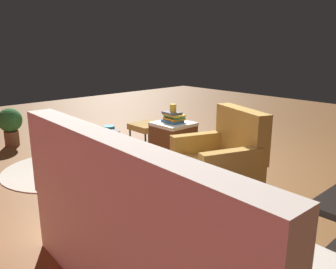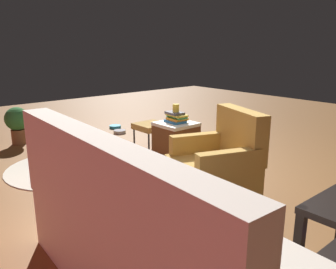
{
  "view_description": "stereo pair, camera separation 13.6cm",
  "coord_description": "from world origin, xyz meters",
  "px_view_note": "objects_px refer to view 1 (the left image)",
  "views": [
    {
      "loc": [
        -2.57,
        2.7,
        1.43
      ],
      "look_at": [
        -0.12,
        0.43,
        0.55
      ],
      "focal_mm": 36.78,
      "sensor_mm": 36.0,
      "label": 1
    },
    {
      "loc": [
        -2.66,
        2.59,
        1.43
      ],
      "look_at": [
        -0.12,
        0.43,
        0.55
      ],
      "focal_mm": 36.78,
      "sensor_mm": 36.0,
      "label": 2
    }
  ],
  "objects_px": {
    "laptop_desk": "(90,150)",
    "book_stack_hamper": "(173,117)",
    "potted_plant": "(10,123)",
    "pet_bowl_steel": "(114,132)",
    "ottoman": "(147,127)",
    "pet_bowl_teal": "(109,127)",
    "yellow_mug": "(173,108)",
    "wicker_hamper": "(173,141)",
    "laptop": "(86,141)",
    "armchair": "(219,166)",
    "couch": "(162,244)",
    "tv_remote": "(172,119)"
  },
  "relations": [
    {
      "from": "couch",
      "to": "pet_bowl_steel",
      "type": "height_order",
      "value": "couch"
    },
    {
      "from": "yellow_mug",
      "to": "pet_bowl_teal",
      "type": "distance_m",
      "value": 2.07
    },
    {
      "from": "laptop_desk",
      "to": "couch",
      "type": "bearing_deg",
      "value": 163.46
    },
    {
      "from": "wicker_hamper",
      "to": "pet_bowl_teal",
      "type": "bearing_deg",
      "value": -8.85
    },
    {
      "from": "laptop_desk",
      "to": "tv_remote",
      "type": "bearing_deg",
      "value": -79.11
    },
    {
      "from": "book_stack_hamper",
      "to": "tv_remote",
      "type": "distance_m",
      "value": 0.14
    },
    {
      "from": "couch",
      "to": "laptop_desk",
      "type": "relative_size",
      "value": 3.45
    },
    {
      "from": "laptop_desk",
      "to": "potted_plant",
      "type": "bearing_deg",
      "value": 0.66
    },
    {
      "from": "armchair",
      "to": "laptop",
      "type": "relative_size",
      "value": 2.6
    },
    {
      "from": "laptop_desk",
      "to": "pet_bowl_teal",
      "type": "xyz_separation_m",
      "value": [
        2.1,
        -1.58,
        -0.4
      ]
    },
    {
      "from": "book_stack_hamper",
      "to": "yellow_mug",
      "type": "relative_size",
      "value": 2.79
    },
    {
      "from": "pet_bowl_steel",
      "to": "laptop_desk",
      "type": "bearing_deg",
      "value": 140.42
    },
    {
      "from": "laptop",
      "to": "pet_bowl_teal",
      "type": "relative_size",
      "value": 1.67
    },
    {
      "from": "potted_plant",
      "to": "pet_bowl_steel",
      "type": "bearing_deg",
      "value": -105.97
    },
    {
      "from": "potted_plant",
      "to": "pet_bowl_teal",
      "type": "bearing_deg",
      "value": -92.67
    },
    {
      "from": "wicker_hamper",
      "to": "laptop",
      "type": "bearing_deg",
      "value": 97.07
    },
    {
      "from": "couch",
      "to": "yellow_mug",
      "type": "distance_m",
      "value": 2.47
    },
    {
      "from": "laptop",
      "to": "yellow_mug",
      "type": "relative_size",
      "value": 3.34
    },
    {
      "from": "wicker_hamper",
      "to": "pet_bowl_teal",
      "type": "height_order",
      "value": "wicker_hamper"
    },
    {
      "from": "yellow_mug",
      "to": "tv_remote",
      "type": "xyz_separation_m",
      "value": [
        0.11,
        -0.09,
        -0.17
      ]
    },
    {
      "from": "tv_remote",
      "to": "pet_bowl_steel",
      "type": "xyz_separation_m",
      "value": [
        1.49,
        -0.09,
        -0.47
      ]
    },
    {
      "from": "laptop_desk",
      "to": "pet_bowl_steel",
      "type": "height_order",
      "value": "laptop_desk"
    },
    {
      "from": "armchair",
      "to": "potted_plant",
      "type": "bearing_deg",
      "value": 12.92
    },
    {
      "from": "tv_remote",
      "to": "yellow_mug",
      "type": "bearing_deg",
      "value": 121.42
    },
    {
      "from": "armchair",
      "to": "pet_bowl_steel",
      "type": "height_order",
      "value": "armchair"
    },
    {
      "from": "couch",
      "to": "ottoman",
      "type": "relative_size",
      "value": 4.83
    },
    {
      "from": "tv_remote",
      "to": "ottoman",
      "type": "xyz_separation_m",
      "value": [
        0.48,
        0.03,
        -0.18
      ]
    },
    {
      "from": "ottoman",
      "to": "pet_bowl_teal",
      "type": "bearing_deg",
      "value": -10.64
    },
    {
      "from": "wicker_hamper",
      "to": "tv_remote",
      "type": "xyz_separation_m",
      "value": [
        0.1,
        -0.08,
        0.25
      ]
    },
    {
      "from": "laptop",
      "to": "ottoman",
      "type": "xyz_separation_m",
      "value": [
        0.74,
        -1.36,
        -0.22
      ]
    },
    {
      "from": "wicker_hamper",
      "to": "laptop_desk",
      "type": "bearing_deg",
      "value": 97.19
    },
    {
      "from": "couch",
      "to": "ottoman",
      "type": "height_order",
      "value": "couch"
    },
    {
      "from": "armchair",
      "to": "pet_bowl_teal",
      "type": "distance_m",
      "value": 3.27
    },
    {
      "from": "laptop",
      "to": "tv_remote",
      "type": "xyz_separation_m",
      "value": [
        0.26,
        -1.4,
        -0.04
      ]
    },
    {
      "from": "armchair",
      "to": "laptop_desk",
      "type": "relative_size",
      "value": 1.55
    },
    {
      "from": "wicker_hamper",
      "to": "potted_plant",
      "type": "height_order",
      "value": "potted_plant"
    },
    {
      "from": "book_stack_hamper",
      "to": "ottoman",
      "type": "distance_m",
      "value": 0.62
    },
    {
      "from": "pet_bowl_teal",
      "to": "potted_plant",
      "type": "distance_m",
      "value": 1.63
    },
    {
      "from": "laptop_desk",
      "to": "book_stack_hamper",
      "type": "xyz_separation_m",
      "value": [
        0.16,
        -1.28,
        0.12
      ]
    },
    {
      "from": "pet_bowl_steel",
      "to": "pet_bowl_teal",
      "type": "distance_m",
      "value": 0.37
    },
    {
      "from": "couch",
      "to": "armchair",
      "type": "bearing_deg",
      "value": -65.24
    },
    {
      "from": "laptop",
      "to": "potted_plant",
      "type": "relative_size",
      "value": 0.61
    },
    {
      "from": "ottoman",
      "to": "laptop_desk",
      "type": "bearing_deg",
      "value": 119.12
    },
    {
      "from": "armchair",
      "to": "pet_bowl_teal",
      "type": "relative_size",
      "value": 4.35
    },
    {
      "from": "book_stack_hamper",
      "to": "pet_bowl_steel",
      "type": "height_order",
      "value": "book_stack_hamper"
    },
    {
      "from": "couch",
      "to": "tv_remote",
      "type": "height_order",
      "value": "couch"
    },
    {
      "from": "couch",
      "to": "armchair",
      "type": "distance_m",
      "value": 1.3
    },
    {
      "from": "potted_plant",
      "to": "laptop",
      "type": "bearing_deg",
      "value": 179.57
    },
    {
      "from": "laptop_desk",
      "to": "pet_bowl_steel",
      "type": "xyz_separation_m",
      "value": [
        1.75,
        -1.45,
        -0.4
      ]
    },
    {
      "from": "yellow_mug",
      "to": "pet_bowl_teal",
      "type": "xyz_separation_m",
      "value": [
        1.95,
        -0.31,
        -0.64
      ]
    }
  ]
}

